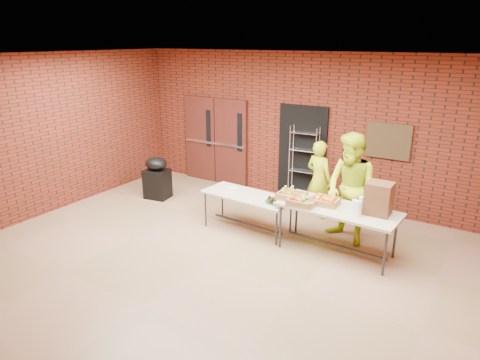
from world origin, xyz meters
name	(u,v)px	position (x,y,z in m)	size (l,w,h in m)	color
room	(203,167)	(0.00, 0.00, 1.60)	(8.08, 7.08, 3.28)	olive
double_doors	(216,141)	(-2.20, 3.44, 1.05)	(1.78, 0.12, 2.10)	#421B12
dark_doorway	(302,153)	(0.10, 3.46, 1.05)	(1.10, 0.06, 2.10)	black
bronze_plaque	(388,141)	(1.90, 3.45, 1.55)	(0.85, 0.04, 0.70)	#3C2F18
wire_rack	(303,165)	(0.21, 3.32, 0.84)	(0.62, 0.21, 1.68)	silver
table_left	(247,198)	(-0.05, 1.40, 0.64)	(1.75, 0.83, 0.70)	tan
table_right	(338,212)	(1.67, 1.40, 0.74)	(2.02, 0.95, 0.81)	tan
basket_bananas	(292,196)	(0.85, 1.37, 0.87)	(0.46, 0.36, 0.14)	#A66E42
basket_oranges	(325,201)	(1.42, 1.44, 0.87)	(0.45, 0.35, 0.14)	#A66E42
basket_apples	(302,201)	(1.12, 1.21, 0.87)	(0.45, 0.35, 0.14)	#A66E42
muffin_tray	(276,200)	(0.57, 1.35, 0.75)	(0.40, 0.40, 0.10)	#134A1B
napkin_box	(232,189)	(-0.42, 1.44, 0.73)	(0.19, 0.13, 0.06)	white
coffee_dispenser	(379,198)	(2.28, 1.49, 1.07)	(0.39, 0.35, 0.52)	#50351B
cup_stack_front	(354,207)	(1.96, 1.29, 0.93)	(0.08, 0.08, 0.24)	white
cup_stack_mid	(358,209)	(2.05, 1.22, 0.94)	(0.08, 0.08, 0.25)	white
cup_stack_back	(361,205)	(2.04, 1.41, 0.94)	(0.09, 0.09, 0.26)	white
covered_grill	(157,178)	(-2.66, 1.80, 0.47)	(0.58, 0.51, 0.94)	black
volunteer_woman	(319,179)	(0.82, 2.69, 0.79)	(0.57, 0.38, 1.57)	#BBD517
volunteer_man	(351,189)	(1.70, 1.93, 0.98)	(0.95, 0.74, 1.96)	#BBD517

